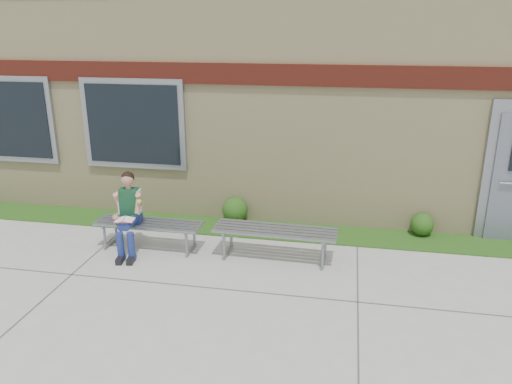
# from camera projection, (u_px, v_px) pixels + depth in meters

# --- Properties ---
(ground) EXTENTS (80.00, 80.00, 0.00)m
(ground) POSITION_uv_depth(u_px,v_px,m) (275.00, 316.00, 6.10)
(ground) COLOR #9E9E99
(ground) RESTS_ON ground
(grass_strip) EXTENTS (16.00, 0.80, 0.02)m
(grass_strip) POSITION_uv_depth(u_px,v_px,m) (298.00, 232.00, 8.51)
(grass_strip) COLOR #1D4512
(grass_strip) RESTS_ON ground
(school_building) EXTENTS (16.20, 6.22, 4.20)m
(school_building) POSITION_uv_depth(u_px,v_px,m) (317.00, 85.00, 11.00)
(school_building) COLOR beige
(school_building) RESTS_ON ground
(bench_left) EXTENTS (1.69, 0.50, 0.44)m
(bench_left) POSITION_uv_depth(u_px,v_px,m) (149.00, 228.00, 7.84)
(bench_left) COLOR gray
(bench_left) RESTS_ON ground
(bench_right) EXTENTS (1.86, 0.57, 0.48)m
(bench_right) POSITION_uv_depth(u_px,v_px,m) (275.00, 236.00, 7.47)
(bench_right) COLOR gray
(bench_right) RESTS_ON ground
(girl) EXTENTS (0.48, 0.77, 1.27)m
(girl) POSITION_uv_depth(u_px,v_px,m) (128.00, 212.00, 7.60)
(girl) COLOR navy
(girl) RESTS_ON ground
(shrub_mid) EXTENTS (0.46, 0.46, 0.46)m
(shrub_mid) POSITION_uv_depth(u_px,v_px,m) (235.00, 210.00, 8.87)
(shrub_mid) COLOR #1D4512
(shrub_mid) RESTS_ON grass_strip
(shrub_east) EXTENTS (0.38, 0.38, 0.38)m
(shrub_east) POSITION_uv_depth(u_px,v_px,m) (422.00, 224.00, 8.32)
(shrub_east) COLOR #1D4512
(shrub_east) RESTS_ON grass_strip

